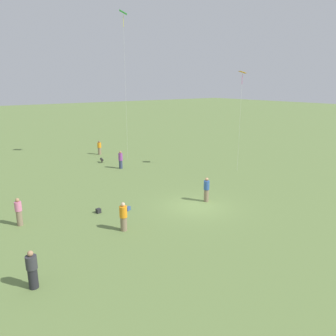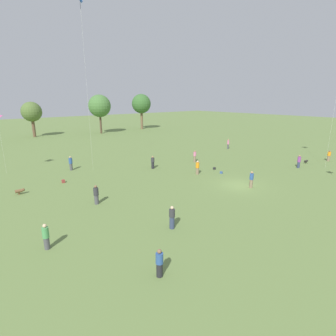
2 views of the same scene
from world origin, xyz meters
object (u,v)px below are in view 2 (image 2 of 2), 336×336
(person_4, at_px, (96,195))
(person_11, at_px, (195,156))
(dog_0, at_px, (20,191))
(dog_1, at_px, (306,161))
(person_2, at_px, (71,163))
(person_3, at_px, (299,162))
(person_1, at_px, (329,156))
(person_5, at_px, (197,168))
(picnic_bag_2, at_px, (221,173))
(person_0, at_px, (159,263))
(person_6, at_px, (153,162))
(person_7, at_px, (46,237))
(kite_0, at_px, (81,18))
(person_10, at_px, (251,180))
(picnic_bag_0, at_px, (63,181))
(picnic_bag_1, at_px, (214,168))
(person_9, at_px, (172,218))
(person_8, at_px, (228,144))

(person_4, relative_size, person_11, 1.01)
(dog_0, distance_m, dog_1, 37.10)
(person_2, bearing_deg, person_3, 18.50)
(person_1, bearing_deg, person_5, -166.39)
(person_11, relative_size, picnic_bag_2, 4.68)
(person_0, bearing_deg, person_6, -102.63)
(person_7, height_order, dog_1, person_7)
(person_2, xyz_separation_m, picnic_bag_2, (13.88, -13.84, -0.79))
(person_4, xyz_separation_m, person_11, (18.22, 5.41, -0.01))
(person_2, relative_size, person_3, 1.05)
(person_2, bearing_deg, person_11, 31.42)
(person_1, height_order, person_3, person_3)
(kite_0, distance_m, picnic_bag_2, 24.69)
(person_2, bearing_deg, person_10, -1.52)
(person_0, xyz_separation_m, picnic_bag_0, (1.68, 19.56, -0.63))
(person_4, xyz_separation_m, picnic_bag_1, (17.18, 0.75, -0.72))
(person_4, bearing_deg, picnic_bag_2, -83.43)
(person_0, distance_m, person_9, 5.39)
(person_2, distance_m, person_6, 10.77)
(dog_1, bearing_deg, person_1, 81.67)
(person_6, xyz_separation_m, person_7, (-16.86, -11.25, 0.02))
(person_1, bearing_deg, kite_0, -177.14)
(person_2, relative_size, person_4, 1.06)
(person_0, distance_m, person_8, 37.89)
(person_2, bearing_deg, person_0, -43.59)
(person_0, distance_m, dog_1, 32.46)
(person_11, bearing_deg, dog_0, -168.90)
(person_5, bearing_deg, person_0, -111.54)
(person_3, relative_size, person_6, 1.04)
(person_2, distance_m, picnic_bag_1, 19.00)
(person_3, bearing_deg, person_4, -75.39)
(person_8, height_order, dog_1, person_8)
(person_3, xyz_separation_m, person_5, (-12.77, 6.79, -0.04))
(person_8, distance_m, kite_0, 30.93)
(kite_0, bearing_deg, picnic_bag_0, 176.81)
(person_5, height_order, person_10, person_10)
(person_8, xyz_separation_m, picnic_bag_2, (-13.97, -9.61, -0.81))
(person_2, distance_m, dog_0, 9.16)
(person_9, bearing_deg, person_2, -74.01)
(person_10, distance_m, kite_0, 26.57)
(person_3, relative_size, dog_0, 2.05)
(person_10, bearing_deg, kite_0, -43.87)
(person_2, height_order, dog_0, person_2)
(person_1, bearing_deg, person_7, -148.44)
(dog_0, bearing_deg, picnic_bag_1, 75.61)
(person_4, xyz_separation_m, person_7, (-5.64, -4.77, -0.01))
(person_1, bearing_deg, person_11, 176.39)
(person_0, height_order, person_1, person_1)
(kite_0, relative_size, picnic_bag_1, 65.19)
(person_2, bearing_deg, dog_1, 22.80)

